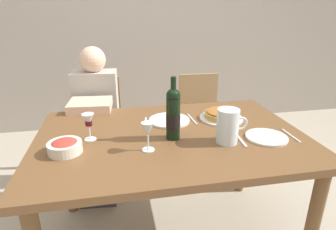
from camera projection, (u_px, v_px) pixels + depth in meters
The scene contains 17 objects.
back_wall at pixel (136, 10), 3.27m from camera, with size 8.00×0.10×2.80m, color #A3998E.
dining_table at pixel (171, 149), 1.63m from camera, with size 1.50×1.00×0.76m.
wine_bottle at pixel (173, 114), 1.50m from camera, with size 0.08×0.08×0.34m.
water_pitcher at pixel (228, 128), 1.47m from camera, with size 0.17×0.12×0.19m.
baked_tart at pixel (221, 115), 1.80m from camera, with size 0.28×0.28×0.06m.
salad_bowl at pixel (65, 146), 1.38m from camera, with size 0.17×0.17×0.07m.
wine_glass_left_diner at pixel (148, 131), 1.38m from camera, with size 0.06×0.06×0.15m.
wine_glass_right_diner at pixel (88, 121), 1.49m from camera, with size 0.07×0.07×0.15m.
dinner_plate_left_setting at pixel (169, 120), 1.77m from camera, with size 0.26×0.26×0.01m, color white.
dinner_plate_right_setting at pixel (266, 137), 1.54m from camera, with size 0.23×0.23×0.01m, color silver.
fork_left_setting at pixel (146, 122), 1.75m from camera, with size 0.16×0.01×0.01m, color silver.
knife_left_setting at pixel (192, 119), 1.80m from camera, with size 0.18×0.01×0.01m, color silver.
knife_right_setting at pixel (291, 136), 1.57m from camera, with size 0.18×0.01×0.01m, color silver.
spoon_right_setting at pixel (241, 140), 1.52m from camera, with size 0.16×0.01×0.01m, color silver.
chair_left at pixel (100, 122), 2.45m from camera, with size 0.43×0.43×0.87m.
diner_left at pixel (96, 119), 2.19m from camera, with size 0.36×0.52×1.16m.
chair_right at pixel (200, 116), 2.58m from camera, with size 0.42×0.42×0.87m.
Camera 1 is at (-0.29, -1.42, 1.43)m, focal length 30.09 mm.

